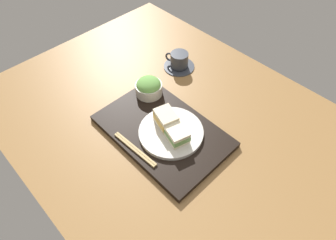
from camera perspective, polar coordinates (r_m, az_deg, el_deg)
ground_plane at (r=106.25cm, az=1.46°, el=-1.09°), size 140.00×100.00×3.00cm
serving_tray at (r=101.57cm, az=-1.13°, el=-2.08°), size 44.35×28.93×2.04cm
sandwich_plate at (r=99.02cm, az=0.59°, el=-2.34°), size 21.81×21.81×1.38cm
sandwich_near at (r=98.30cm, az=-0.42°, el=0.25°), size 9.09×7.90×5.38cm
sandwich_far at (r=94.94cm, az=1.66°, el=-2.71°), size 9.42×7.96×4.38cm
salad_bowl at (r=110.45cm, az=-3.75°, el=6.41°), size 10.13×10.13×6.79cm
chopsticks_pair at (r=95.85cm, az=-6.37°, el=-5.66°), size 18.60×2.46×0.70cm
coffee_cup at (r=125.33cm, az=2.14°, el=11.30°), size 12.99×12.99×6.82cm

